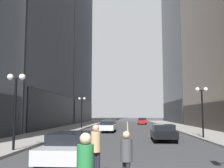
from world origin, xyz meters
TOP-DOWN VIEW (x-y plane):
  - ground_plane at (0.00, 35.00)m, footprint 200.00×200.00m
  - sidewalk_left at (-8.25, 35.00)m, footprint 4.50×78.00m
  - sidewalk_right at (8.25, 35.00)m, footprint 4.50×78.00m
  - lane_centre_stripe at (0.00, 35.00)m, footprint 0.16×70.00m
  - building_right_far at (15.73, 60.00)m, footprint 10.66×26.00m
  - car_silver at (-2.62, 8.04)m, footprint 1.75×4.79m
  - car_black at (2.77, 17.40)m, footprint 1.90×4.10m
  - car_white at (-2.33, 27.17)m, footprint 1.86×4.36m
  - car_blue at (-2.74, 35.80)m, footprint 1.91×4.61m
  - car_navy at (-2.92, 43.45)m, footprint 1.77×4.46m
  - car_red at (2.98, 50.59)m, footprint 1.83×4.69m
  - pedestrian_with_orange_bag at (-0.08, 4.05)m, footprint 0.47×0.47m
  - pedestrian_in_tan_trench at (-1.12, 5.40)m, footprint 0.42×0.42m
  - street_lamp_left_near at (-6.40, 10.93)m, footprint 1.06×0.36m
  - street_lamp_left_far at (-6.40, 32.86)m, footprint 1.06×0.36m
  - street_lamp_right_mid at (6.40, 19.35)m, footprint 1.06×0.36m

SIDE VIEW (x-z plane):
  - ground_plane at x=0.00m, z-range 0.00..0.00m
  - lane_centre_stripe at x=0.00m, z-range 0.00..0.01m
  - sidewalk_left at x=-8.25m, z-range 0.00..0.15m
  - sidewalk_right at x=8.25m, z-range 0.00..0.15m
  - car_black at x=2.77m, z-range 0.06..1.38m
  - car_white at x=-2.33m, z-range 0.06..1.38m
  - car_navy at x=-2.92m, z-range 0.06..1.38m
  - car_red at x=2.98m, z-range 0.06..1.38m
  - car_silver at x=-2.62m, z-range 0.06..1.38m
  - car_blue at x=-2.74m, z-range 0.06..1.38m
  - pedestrian_with_orange_bag at x=-0.08m, z-range 0.13..1.80m
  - pedestrian_in_tan_trench at x=-1.12m, z-range 0.15..1.94m
  - street_lamp_left_near at x=-6.40m, z-range 1.04..5.47m
  - street_lamp_left_far at x=-6.40m, z-range 1.04..5.47m
  - street_lamp_right_mid at x=6.40m, z-range 1.04..5.47m
  - building_right_far at x=15.73m, z-range -0.10..45.67m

